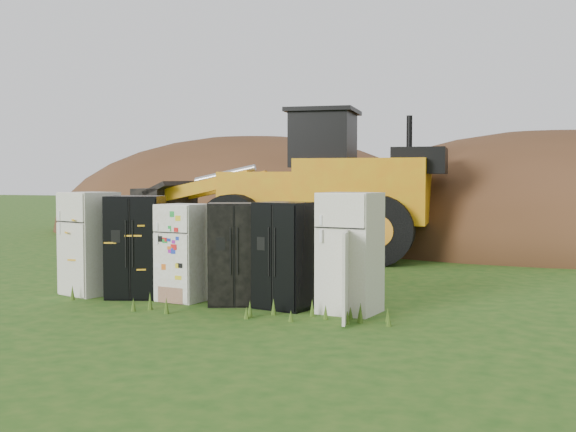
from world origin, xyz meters
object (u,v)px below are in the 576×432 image
fridge_dark_mid (235,254)px  fridge_open_door (350,253)px  fridge_black_right (286,255)px  fridge_sticker (183,252)px  fridge_black_side (135,247)px  wheel_loader (287,184)px  fridge_leftmost (90,243)px

fridge_dark_mid → fridge_open_door: (1.95, -0.03, 0.09)m
fridge_dark_mid → fridge_black_right: fridge_black_right is taller
fridge_black_right → fridge_sticker: bearing=-168.4°
fridge_black_right → fridge_dark_mid: bearing=-168.8°
fridge_dark_mid → fridge_black_side: bearing=156.8°
fridge_sticker → wheel_loader: (-0.83, 6.87, 1.09)m
fridge_black_right → fridge_open_door: bearing=12.2°
wheel_loader → fridge_black_side: bearing=-97.6°
fridge_black_side → wheel_loader: size_ratio=0.22×
fridge_black_right → wheel_loader: bearing=123.8°
fridge_sticker → fridge_black_right: 1.85m
fridge_dark_mid → fridge_black_right: bearing=-24.9°
fridge_black_side → fridge_dark_mid: fridge_black_side is taller
fridge_open_door → fridge_dark_mid: bearing=-173.7°
fridge_open_door → wheel_loader: size_ratio=0.23×
fridge_leftmost → fridge_black_side: bearing=16.8°
fridge_leftmost → fridge_black_right: (3.72, -0.01, -0.07)m
fridge_black_side → fridge_black_right: 2.78m
fridge_sticker → fridge_open_door: size_ratio=0.88×
fridge_black_side → wheel_loader: (0.10, 6.89, 1.03)m
fridge_leftmost → fridge_dark_mid: (2.82, 0.01, -0.08)m
fridge_sticker → fridge_open_door: (2.91, -0.04, 0.11)m
fridge_leftmost → wheel_loader: wheel_loader is taller
fridge_black_side → fridge_sticker: (0.92, 0.02, -0.06)m
fridge_black_side → fridge_dark_mid: 1.88m
fridge_black_side → fridge_sticker: size_ratio=1.08×
fridge_sticker → fridge_black_right: (1.85, -0.03, 0.03)m
fridge_leftmost → fridge_sticker: (1.87, 0.02, -0.09)m
fridge_open_door → fridge_black_right: bearing=-173.3°
fridge_open_door → wheel_loader: 7.91m
fridge_black_side → wheel_loader: 6.97m
fridge_sticker → fridge_dark_mid: bearing=6.9°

